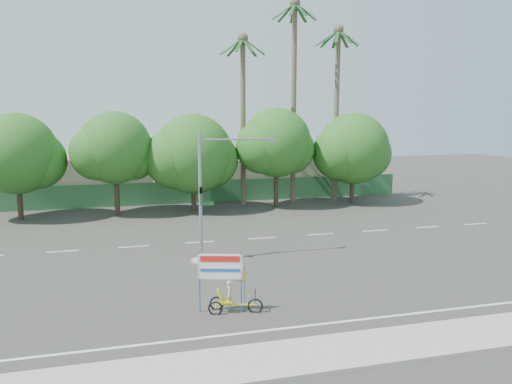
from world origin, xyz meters
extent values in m
plane|color=#33302D|center=(0.00, 0.00, 0.00)|extent=(120.00, 120.00, 0.00)
cube|color=gray|center=(0.00, -7.50, 0.06)|extent=(50.00, 2.40, 0.12)
cube|color=#336B3D|center=(0.00, 21.50, 1.00)|extent=(38.00, 0.08, 2.00)
cube|color=#B4A98F|center=(-10.00, 26.00, 2.00)|extent=(12.00, 8.00, 4.00)
cube|color=#B4A98F|center=(8.00, 26.00, 1.80)|extent=(14.00, 8.00, 3.60)
cylinder|color=#473828|center=(-14.00, 18.00, 1.76)|extent=(0.40, 0.40, 3.52)
sphere|color=#185318|center=(-14.00, 18.00, 4.96)|extent=(6.00, 6.00, 6.00)
sphere|color=#185318|center=(-12.65, 18.30, 4.40)|extent=(4.32, 4.32, 4.32)
cylinder|color=#473828|center=(-7.00, 18.00, 1.87)|extent=(0.40, 0.40, 3.74)
sphere|color=#185318|center=(-7.00, 18.00, 5.27)|extent=(5.60, 5.60, 5.60)
sphere|color=#185318|center=(-5.74, 18.30, 4.68)|extent=(4.03, 4.03, 4.03)
sphere|color=#185318|center=(-8.26, 17.75, 4.93)|extent=(4.26, 4.26, 4.26)
cylinder|color=#473828|center=(-1.00, 18.00, 1.65)|extent=(0.40, 0.40, 3.30)
sphere|color=#185318|center=(-1.00, 18.00, 4.65)|extent=(6.40, 6.40, 6.40)
sphere|color=#185318|center=(0.44, 18.30, 4.12)|extent=(4.61, 4.61, 4.61)
sphere|color=#185318|center=(-2.44, 17.75, 4.35)|extent=(4.86, 4.86, 4.86)
cylinder|color=#473828|center=(6.00, 18.00, 1.94)|extent=(0.40, 0.40, 3.87)
sphere|color=#185318|center=(6.00, 18.00, 5.46)|extent=(5.80, 5.80, 5.80)
sphere|color=#185318|center=(7.30, 18.30, 4.84)|extent=(4.18, 4.18, 4.18)
sphere|color=#185318|center=(4.70, 17.75, 5.10)|extent=(4.41, 4.41, 4.41)
cylinder|color=#473828|center=(13.00, 18.00, 1.72)|extent=(0.40, 0.40, 3.43)
sphere|color=#185318|center=(13.00, 18.00, 4.84)|extent=(6.20, 6.20, 6.20)
sphere|color=#185318|center=(14.39, 18.30, 4.29)|extent=(4.46, 4.46, 4.46)
sphere|color=#185318|center=(11.61, 17.75, 4.52)|extent=(4.71, 4.71, 4.71)
cylinder|color=#70604C|center=(8.00, 19.50, 8.50)|extent=(0.44, 0.44, 17.00)
sphere|color=#70604C|center=(8.00, 19.50, 17.00)|extent=(0.90, 0.90, 0.90)
cube|color=#1C4C21|center=(8.94, 19.50, 16.34)|extent=(1.91, 0.28, 1.36)
cube|color=#1C4C21|center=(8.72, 20.11, 16.34)|extent=(1.65, 1.44, 1.36)
cube|color=#1C4C21|center=(8.16, 20.43, 16.34)|extent=(0.61, 1.93, 1.36)
cube|color=#1C4C21|center=(7.53, 20.32, 16.34)|extent=(1.20, 1.80, 1.36)
cube|color=#1C4C21|center=(7.11, 19.82, 16.34)|extent=(1.89, 0.92, 1.36)
cube|color=#1C4C21|center=(7.11, 19.18, 16.34)|extent=(1.89, 0.92, 1.36)
cube|color=#1C4C21|center=(7.53, 18.68, 16.34)|extent=(1.20, 1.80, 1.36)
cube|color=#1C4C21|center=(8.16, 18.57, 16.34)|extent=(0.61, 1.93, 1.36)
cube|color=#1C4C21|center=(8.72, 18.89, 16.34)|extent=(1.65, 1.44, 1.36)
cylinder|color=#70604C|center=(12.00, 19.50, 7.50)|extent=(0.44, 0.44, 15.00)
sphere|color=#70604C|center=(12.00, 19.50, 15.00)|extent=(0.90, 0.90, 0.90)
cube|color=#1C4C21|center=(12.94, 19.50, 14.34)|extent=(1.91, 0.28, 1.36)
cube|color=#1C4C21|center=(12.72, 20.11, 14.34)|extent=(1.65, 1.44, 1.36)
cube|color=#1C4C21|center=(12.16, 20.43, 14.34)|extent=(0.61, 1.93, 1.36)
cube|color=#1C4C21|center=(11.53, 20.32, 14.34)|extent=(1.20, 1.80, 1.36)
cube|color=#1C4C21|center=(11.11, 19.82, 14.34)|extent=(1.89, 0.92, 1.36)
cube|color=#1C4C21|center=(11.11, 19.18, 14.34)|extent=(1.89, 0.92, 1.36)
cube|color=#1C4C21|center=(11.53, 18.68, 14.34)|extent=(1.20, 1.80, 1.36)
cube|color=#1C4C21|center=(12.16, 18.57, 14.34)|extent=(0.61, 1.93, 1.36)
cube|color=#1C4C21|center=(12.72, 18.89, 14.34)|extent=(1.65, 1.44, 1.36)
cylinder|color=#70604C|center=(3.50, 19.50, 7.00)|extent=(0.44, 0.44, 14.00)
sphere|color=#70604C|center=(3.50, 19.50, 14.00)|extent=(0.90, 0.90, 0.90)
cube|color=#1C4C21|center=(4.44, 19.50, 13.34)|extent=(1.91, 0.28, 1.36)
cube|color=#1C4C21|center=(4.22, 20.11, 13.34)|extent=(1.65, 1.44, 1.36)
cube|color=#1C4C21|center=(3.66, 20.43, 13.34)|extent=(0.61, 1.93, 1.36)
cube|color=#1C4C21|center=(3.03, 20.32, 13.34)|extent=(1.20, 1.80, 1.36)
cube|color=#1C4C21|center=(2.61, 19.82, 13.34)|extent=(1.89, 0.92, 1.36)
cube|color=#1C4C21|center=(2.61, 19.18, 13.34)|extent=(1.89, 0.92, 1.36)
cube|color=#1C4C21|center=(3.03, 18.68, 13.34)|extent=(1.20, 1.80, 1.36)
cube|color=#1C4C21|center=(3.66, 18.57, 13.34)|extent=(0.61, 1.93, 1.36)
cube|color=#1C4C21|center=(4.22, 18.89, 13.34)|extent=(1.65, 1.44, 1.36)
cylinder|color=gray|center=(-2.50, 4.00, 0.05)|extent=(1.10, 1.10, 0.10)
cylinder|color=gray|center=(-2.50, 4.00, 3.50)|extent=(0.18, 0.18, 7.00)
cylinder|color=gray|center=(-0.50, 4.00, 6.55)|extent=(4.00, 0.10, 0.10)
cube|color=gray|center=(1.40, 4.00, 6.45)|extent=(0.55, 0.20, 0.12)
imported|color=black|center=(-2.50, 3.78, 3.60)|extent=(0.16, 0.20, 1.00)
cube|color=#14662D|center=(-2.15, 4.00, 3.15)|extent=(0.70, 0.04, 0.18)
torus|color=black|center=(-1.45, -3.47, 0.28)|extent=(0.62, 0.25, 0.63)
torus|color=black|center=(-2.89, -2.77, 0.26)|extent=(0.58, 0.23, 0.59)
torus|color=black|center=(-3.04, -3.27, 0.26)|extent=(0.58, 0.23, 0.59)
cube|color=yellow|center=(-2.21, -3.24, 0.33)|extent=(1.53, 0.51, 0.06)
cube|color=yellow|center=(-2.97, -3.02, 0.28)|extent=(0.21, 0.55, 0.05)
cube|color=yellow|center=(-2.57, -3.14, 0.46)|extent=(0.56, 0.51, 0.06)
cube|color=yellow|center=(-2.81, -3.06, 0.72)|extent=(0.31, 0.43, 0.50)
cylinder|color=black|center=(-1.45, -3.47, 0.65)|extent=(0.03, 0.03, 0.51)
cube|color=black|center=(-1.45, -3.47, 0.90)|extent=(0.16, 0.41, 0.04)
imported|color=#CCB284|center=(-2.43, -3.18, 0.82)|extent=(0.34, 0.42, 1.00)
cylinder|color=blue|center=(-3.59, -2.83, 1.25)|extent=(0.06, 0.06, 2.51)
cylinder|color=blue|center=(-1.99, -3.31, 1.25)|extent=(0.06, 0.06, 2.51)
cube|color=white|center=(-2.79, -3.07, 1.90)|extent=(1.70, 0.55, 1.02)
cube|color=red|center=(-2.80, -3.10, 2.23)|extent=(1.52, 0.47, 0.24)
cube|color=blue|center=(-2.80, -3.10, 1.77)|extent=(1.52, 0.47, 0.13)
cylinder|color=black|center=(-1.85, -3.35, 0.98)|extent=(0.02, 0.02, 1.95)
cube|color=red|center=(-2.17, -3.26, 1.58)|extent=(0.79, 0.25, 0.61)
camera|label=1|loc=(-6.27, -21.88, 7.98)|focal=35.00mm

